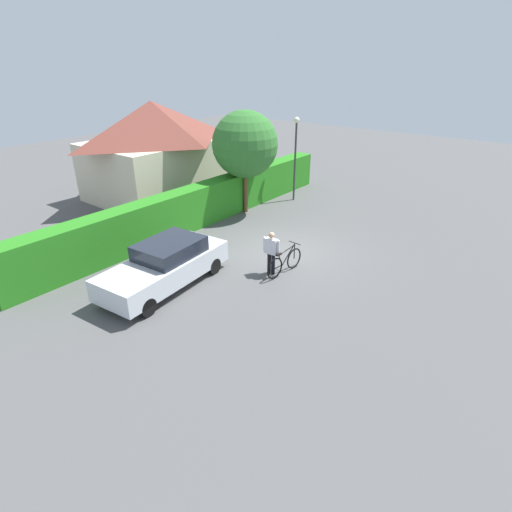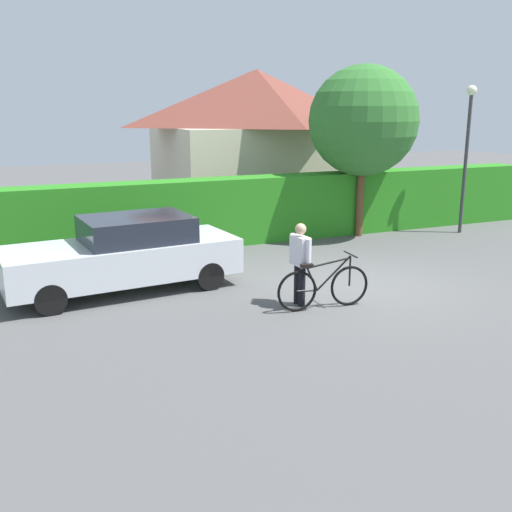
{
  "view_description": "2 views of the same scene",
  "coord_description": "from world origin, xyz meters",
  "px_view_note": "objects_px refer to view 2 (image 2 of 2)",
  "views": [
    {
      "loc": [
        -11.98,
        -7.98,
        6.76
      ],
      "look_at": [
        -2.16,
        -0.24,
        0.7
      ],
      "focal_mm": 28.85,
      "sensor_mm": 36.0,
      "label": 1
    },
    {
      "loc": [
        -6.64,
        -9.82,
        3.57
      ],
      "look_at": [
        -2.48,
        -0.19,
        0.91
      ],
      "focal_mm": 41.25,
      "sensor_mm": 36.0,
      "label": 2
    }
  ],
  "objects_px": {
    "bicycle": "(324,287)",
    "person_rider": "(300,258)",
    "parked_car_near": "(125,254)",
    "street_lamp": "(468,139)",
    "tree_kerbside": "(363,121)"
  },
  "relations": [
    {
      "from": "bicycle",
      "to": "person_rider",
      "type": "bearing_deg",
      "value": 131.21
    },
    {
      "from": "person_rider",
      "to": "bicycle",
      "type": "bearing_deg",
      "value": -48.79
    },
    {
      "from": "person_rider",
      "to": "tree_kerbside",
      "type": "distance_m",
      "value": 6.84
    },
    {
      "from": "parked_car_near",
      "to": "person_rider",
      "type": "bearing_deg",
      "value": -38.46
    },
    {
      "from": "parked_car_near",
      "to": "street_lamp",
      "type": "xyz_separation_m",
      "value": [
        10.1,
        1.74,
        1.95
      ]
    },
    {
      "from": "parked_car_near",
      "to": "bicycle",
      "type": "bearing_deg",
      "value": -39.67
    },
    {
      "from": "parked_car_near",
      "to": "person_rider",
      "type": "relative_size",
      "value": 3.03
    },
    {
      "from": "person_rider",
      "to": "street_lamp",
      "type": "bearing_deg",
      "value": 28.16
    },
    {
      "from": "parked_car_near",
      "to": "bicycle",
      "type": "height_order",
      "value": "parked_car_near"
    },
    {
      "from": "parked_car_near",
      "to": "street_lamp",
      "type": "bearing_deg",
      "value": 9.76
    },
    {
      "from": "bicycle",
      "to": "street_lamp",
      "type": "distance_m",
      "value": 8.54
    },
    {
      "from": "street_lamp",
      "to": "tree_kerbside",
      "type": "height_order",
      "value": "tree_kerbside"
    },
    {
      "from": "bicycle",
      "to": "person_rider",
      "type": "relative_size",
      "value": 1.17
    },
    {
      "from": "tree_kerbside",
      "to": "person_rider",
      "type": "bearing_deg",
      "value": -132.7
    },
    {
      "from": "bicycle",
      "to": "street_lamp",
      "type": "height_order",
      "value": "street_lamp"
    }
  ]
}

